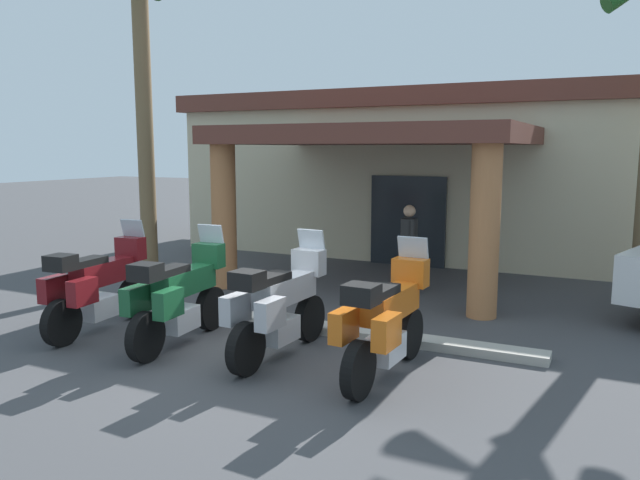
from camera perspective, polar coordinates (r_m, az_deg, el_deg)
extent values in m
plane|color=#424244|center=(8.63, -6.19, -10.05)|extent=(80.00, 80.00, 0.00)
cube|color=beige|center=(17.45, 11.28, 5.39)|extent=(12.84, 6.11, 3.70)
cube|color=#1E2328|center=(14.60, 8.10, 1.75)|extent=(1.80, 0.12, 2.10)
cube|color=brown|center=(12.55, 5.30, 9.57)|extent=(5.88, 4.33, 0.35)
cylinder|color=#B27042|center=(12.26, -8.85, 2.14)|extent=(0.48, 0.48, 2.81)
cylinder|color=#B27042|center=(10.26, 14.92, 0.73)|extent=(0.48, 0.48, 2.81)
cube|color=brown|center=(17.47, 11.48, 12.19)|extent=(13.24, 6.52, 0.44)
cylinder|color=black|center=(10.50, -16.81, -5.14)|extent=(0.18, 0.67, 0.66)
cylinder|color=black|center=(9.38, -22.72, -7.06)|extent=(0.18, 0.67, 0.66)
cube|color=silver|center=(9.90, -19.70, -5.86)|extent=(0.36, 0.58, 0.32)
cube|color=maroon|center=(9.90, -19.28, -2.81)|extent=(0.38, 1.17, 0.34)
cube|color=black|center=(9.60, -20.70, -1.88)|extent=(0.32, 0.62, 0.10)
cube|color=maroon|center=(10.33, -17.07, -0.73)|extent=(0.46, 0.27, 0.36)
cube|color=#B2BCC6|center=(10.35, -16.86, 0.86)|extent=(0.41, 0.15, 0.36)
cube|color=maroon|center=(9.56, -23.36, -4.15)|extent=(0.21, 0.45, 0.36)
cube|color=maroon|center=(9.20, -21.06, -4.49)|extent=(0.21, 0.45, 0.36)
cube|color=black|center=(9.23, -22.80, -1.95)|extent=(0.38, 0.34, 0.22)
cylinder|color=black|center=(9.56, -10.03, -6.22)|extent=(0.18, 0.67, 0.66)
cylinder|color=black|center=(8.35, -15.78, -8.59)|extent=(0.18, 0.67, 0.66)
cube|color=silver|center=(8.91, -12.80, -7.13)|extent=(0.35, 0.58, 0.32)
cube|color=#19512D|center=(8.91, -12.36, -3.74)|extent=(0.36, 1.17, 0.34)
cube|color=black|center=(8.59, -13.73, -2.74)|extent=(0.31, 0.61, 0.10)
cube|color=#19512D|center=(9.37, -10.23, -1.40)|extent=(0.45, 0.26, 0.36)
cube|color=#B2BCC6|center=(9.40, -10.01, 0.36)|extent=(0.41, 0.14, 0.36)
cube|color=#19512D|center=(8.51, -16.66, -5.31)|extent=(0.20, 0.45, 0.36)
cube|color=#19512D|center=(8.19, -13.81, -5.71)|extent=(0.20, 0.45, 0.36)
cube|color=black|center=(8.18, -15.80, -2.87)|extent=(0.38, 0.34, 0.22)
cylinder|color=black|center=(8.89, -0.97, -7.23)|extent=(0.18, 0.67, 0.66)
cylinder|color=black|center=(7.64, -6.84, -9.93)|extent=(0.18, 0.67, 0.66)
cube|color=silver|center=(8.22, -3.77, -8.26)|extent=(0.35, 0.58, 0.32)
cube|color=#B2B2B7|center=(8.21, -3.24, -4.59)|extent=(0.37, 1.17, 0.34)
cube|color=black|center=(7.87, -4.61, -3.53)|extent=(0.31, 0.62, 0.10)
cube|color=#B2B2B7|center=(8.68, -1.05, -2.04)|extent=(0.45, 0.26, 0.36)
cube|color=#B2BCC6|center=(8.71, -0.79, -0.14)|extent=(0.41, 0.14, 0.36)
cube|color=#B2B2B7|center=(7.78, -7.82, -6.30)|extent=(0.21, 0.45, 0.36)
cube|color=#B2B2B7|center=(7.49, -4.60, -6.83)|extent=(0.21, 0.45, 0.36)
cube|color=black|center=(7.46, -6.73, -3.69)|extent=(0.38, 0.34, 0.22)
cylinder|color=black|center=(8.27, 8.26, -8.53)|extent=(0.18, 0.67, 0.66)
cylinder|color=black|center=(6.91, 3.58, -11.89)|extent=(0.18, 0.67, 0.66)
cube|color=silver|center=(7.54, 6.07, -9.83)|extent=(0.35, 0.58, 0.32)
cube|color=orange|center=(7.53, 6.58, -5.82)|extent=(0.37, 1.17, 0.34)
cube|color=black|center=(7.17, 5.54, -4.74)|extent=(0.32, 0.62, 0.10)
cube|color=orange|center=(8.05, 8.34, -2.97)|extent=(0.45, 0.27, 0.36)
cube|color=#B2BCC6|center=(8.07, 8.58, -0.92)|extent=(0.41, 0.14, 0.36)
cube|color=orange|center=(7.01, 2.21, -7.88)|extent=(0.21, 0.45, 0.36)
cube|color=orange|center=(6.80, 6.16, -8.44)|extent=(0.21, 0.45, 0.36)
cube|color=black|center=(6.71, 3.83, -5.02)|extent=(0.38, 0.34, 0.22)
cylinder|color=brown|center=(11.75, 8.26, -2.99)|extent=(0.14, 0.14, 0.84)
cylinder|color=brown|center=(11.92, 8.02, -2.82)|extent=(0.14, 0.14, 0.84)
cylinder|color=#262626|center=(11.72, 8.21, 0.52)|extent=(0.32, 0.32, 0.59)
cylinder|color=#262626|center=(11.51, 8.52, 0.52)|extent=(0.09, 0.09, 0.56)
cylinder|color=#262626|center=(11.93, 7.92, 0.81)|extent=(0.09, 0.09, 0.56)
sphere|color=tan|center=(11.67, 8.26, 2.66)|extent=(0.23, 0.23, 0.23)
cylinder|color=brown|center=(12.84, -15.82, 9.28)|extent=(0.32, 0.32, 5.98)
cube|color=#ADA89E|center=(9.72, -3.99, -7.53)|extent=(8.03, 0.36, 0.12)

